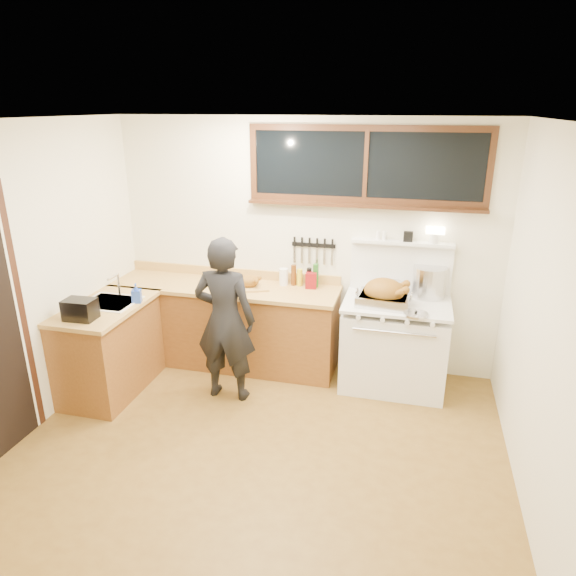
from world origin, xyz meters
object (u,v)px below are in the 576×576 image
(cutting_board, at_px, (249,283))
(roast_turkey, at_px, (384,294))
(man, at_px, (225,320))
(vintage_stove, at_px, (394,342))

(cutting_board, bearing_deg, roast_turkey, -5.29)
(man, height_order, cutting_board, man)
(cutting_board, bearing_deg, man, -92.62)
(man, bearing_deg, roast_turkey, 19.45)
(roast_turkey, bearing_deg, man, -160.55)
(vintage_stove, relative_size, cutting_board, 3.25)
(man, height_order, roast_turkey, man)
(vintage_stove, distance_m, roast_turkey, 0.56)
(man, relative_size, roast_turkey, 3.01)
(man, xyz_separation_m, cutting_board, (0.03, 0.63, 0.15))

